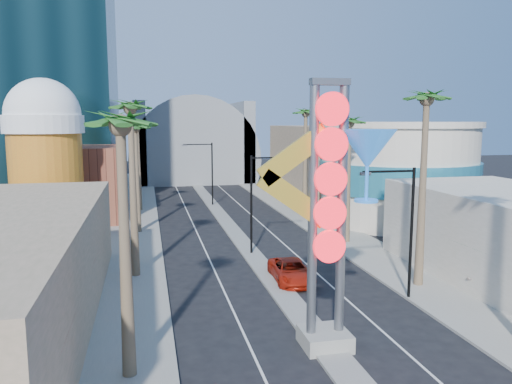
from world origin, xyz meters
name	(u,v)px	position (x,y,z in m)	size (l,w,h in m)	color
ground	(349,378)	(0.00, 0.00, 0.00)	(240.00, 240.00, 0.00)	black
sidewalk_west	(134,222)	(-9.50, 35.00, 0.07)	(5.00, 100.00, 0.15)	gray
sidewalk_east	(306,215)	(9.50, 35.00, 0.07)	(5.00, 100.00, 0.15)	gray
median	(219,214)	(0.00, 38.00, 0.07)	(1.60, 84.00, 0.15)	gray
hotel_tower	(29,7)	(-22.00, 52.00, 25.00)	(20.00, 20.00, 50.00)	black
brick_filler_west	(72,184)	(-16.00, 38.00, 4.00)	(10.00, 10.00, 8.00)	brown
filler_east	(322,162)	(16.00, 48.00, 5.00)	(10.00, 20.00, 10.00)	#8D7B5B
beer_mug	(45,153)	(-17.00, 30.00, 7.84)	(7.00, 7.00, 14.50)	#D0561B
turquoise_building	(397,173)	(18.00, 30.00, 5.25)	(16.60, 16.60, 10.60)	#BEB6A1
canopy	(192,157)	(0.00, 72.00, 4.31)	(22.00, 16.00, 22.00)	slate
neon_sign	(345,195)	(0.82, 2.96, 7.31)	(6.53, 2.60, 12.55)	gray
streetlight_0	(258,195)	(0.55, 20.00, 4.88)	(3.79, 0.25, 8.00)	black
streetlight_1	(208,168)	(-0.55, 44.00, 4.88)	(3.79, 0.25, 8.00)	black
streetlight_2	(405,221)	(6.72, 8.00, 4.83)	(3.45, 0.25, 8.00)	black
palm_0	(121,140)	(-9.00, 2.00, 9.93)	(2.40, 2.40, 11.70)	brown
palm_1	(130,119)	(-9.00, 16.00, 10.82)	(2.40, 2.40, 12.70)	brown
palm_2	(135,134)	(-9.00, 30.00, 9.48)	(2.40, 2.40, 11.20)	brown
palm_3	(137,131)	(-9.00, 42.00, 9.48)	(2.40, 2.40, 11.20)	brown
palm_5	(426,111)	(9.00, 10.00, 11.27)	(2.40, 2.40, 13.20)	brown
palm_6	(349,130)	(9.00, 22.00, 9.93)	(2.40, 2.40, 11.70)	brown
palm_7	(306,120)	(9.00, 34.00, 10.82)	(2.40, 2.40, 12.70)	brown
red_pickup	(291,271)	(1.20, 12.74, 0.72)	(2.40, 5.20, 1.44)	#B7200E
pedestrian_a	(419,255)	(11.18, 13.67, 0.98)	(0.61, 0.40, 1.66)	gray
pedestrian_b	(474,280)	(11.27, 7.53, 1.09)	(0.91, 0.71, 1.88)	gray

